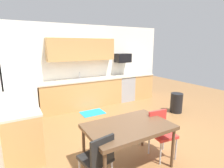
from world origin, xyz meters
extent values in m
plane|color=olive|center=(0.00, 0.00, 0.00)|extent=(12.00, 12.00, 0.00)
cube|color=white|center=(0.00, 2.65, 1.35)|extent=(5.80, 0.10, 2.70)
cube|color=tan|center=(-0.39, 2.30, 0.45)|extent=(2.71, 0.60, 0.90)
cube|color=tan|center=(1.98, 2.30, 0.45)|extent=(0.84, 0.60, 0.90)
cube|color=tan|center=(-2.30, 0.80, 0.45)|extent=(0.60, 2.00, 0.90)
cube|color=beige|center=(0.00, 2.30, 0.92)|extent=(4.80, 0.64, 0.04)
cube|color=beige|center=(-2.30, 0.80, 0.92)|extent=(0.64, 2.00, 0.04)
cube|color=tan|center=(-0.30, 2.43, 1.90)|extent=(2.20, 0.34, 0.70)
cube|color=white|center=(-2.18, 2.22, 0.88)|extent=(0.76, 0.70, 1.75)
cube|color=#999BA0|center=(1.26, 2.30, 0.44)|extent=(0.60, 0.60, 0.88)
cube|color=black|center=(1.26, 2.30, 0.90)|extent=(0.60, 0.60, 0.03)
cube|color=black|center=(1.26, 2.40, 1.57)|extent=(0.54, 0.36, 0.32)
cube|color=#A5A8AD|center=(-0.39, 2.30, 0.88)|extent=(0.48, 0.40, 0.14)
cylinder|color=#B2B5BA|center=(-0.39, 2.48, 1.04)|extent=(0.02, 0.02, 0.24)
cube|color=brown|center=(-0.78, -0.91, 0.73)|extent=(1.40, 0.90, 0.06)
cylinder|color=brown|center=(-0.14, -1.30, 0.35)|extent=(0.05, 0.05, 0.70)
cylinder|color=brown|center=(-1.42, -0.52, 0.35)|extent=(0.05, 0.05, 0.70)
cylinder|color=brown|center=(-0.14, -0.52, 0.35)|extent=(0.05, 0.05, 0.70)
cube|color=red|center=(-0.07, -1.00, 0.45)|extent=(0.44, 0.44, 0.05)
cube|color=red|center=(-0.05, -0.82, 0.65)|extent=(0.38, 0.08, 0.40)
cylinder|color=#B2B2B7|center=(-0.26, -1.15, 0.21)|extent=(0.03, 0.03, 0.42)
cylinder|color=#B2B2B7|center=(0.07, -1.19, 0.21)|extent=(0.03, 0.03, 0.42)
cylinder|color=#B2B2B7|center=(-0.22, -0.81, 0.21)|extent=(0.03, 0.03, 0.42)
cylinder|color=#B2B2B7|center=(0.11, -0.85, 0.21)|extent=(0.03, 0.03, 0.42)
cube|color=black|center=(-1.43, -1.03, 0.45)|extent=(0.46, 0.46, 0.05)
cube|color=black|center=(-1.40, -1.20, 0.65)|extent=(0.38, 0.11, 0.40)
cylinder|color=#B2B2B7|center=(-1.30, -0.83, 0.21)|extent=(0.03, 0.03, 0.42)
cylinder|color=black|center=(1.96, 0.44, 0.30)|extent=(0.36, 0.36, 0.60)
cube|color=#198CBF|center=(-0.32, 1.65, 0.01)|extent=(0.70, 0.50, 0.01)
camera|label=1|loc=(-2.35, -3.12, 2.04)|focal=28.57mm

